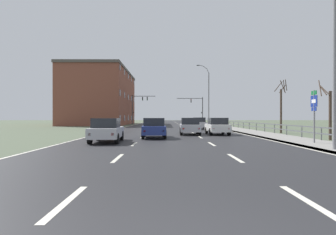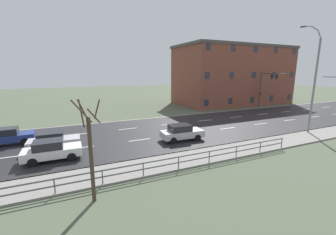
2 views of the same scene
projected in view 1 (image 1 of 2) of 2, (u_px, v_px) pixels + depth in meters
ground_plane at (168, 126)px, 51.12m from camera, size 160.00×160.00×0.12m
road_asphalt_strip at (168, 124)px, 63.11m from camera, size 14.00×120.00×0.03m
sidewalk_right at (203, 124)px, 63.18m from camera, size 3.00×120.00×0.12m
guardrail at (269, 126)px, 26.31m from camera, size 0.07×32.82×1.00m
street_lamp_foreground at (332, 33)px, 12.56m from camera, size 2.41×0.24×11.49m
street_lamp_midground at (208, 96)px, 49.66m from camera, size 2.39×0.24×11.42m
highway_sign at (314, 110)px, 15.74m from camera, size 0.09×0.68×3.24m
traffic_signal_right at (198, 106)px, 60.28m from camera, size 5.94×0.36×6.10m
traffic_signal_left at (138, 104)px, 58.65m from camera, size 5.20×0.36×6.49m
car_far_right at (217, 126)px, 24.62m from camera, size 1.86×4.11×1.57m
car_mid_centre at (107, 130)px, 17.22m from camera, size 2.01×4.19×1.57m
car_near_left at (199, 123)px, 35.89m from camera, size 2.00×4.19×1.57m
car_far_left at (154, 128)px, 20.73m from camera, size 1.97×4.17×1.57m
car_near_right at (190, 126)px, 24.61m from camera, size 1.95×4.16×1.57m
brick_building at (102, 98)px, 57.50m from camera, size 11.71×23.42×11.62m
bare_tree_near at (329, 112)px, 18.89m from camera, size 0.94×1.45×4.40m
bare_tree_mid at (281, 107)px, 26.93m from camera, size 1.23×1.29×5.39m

